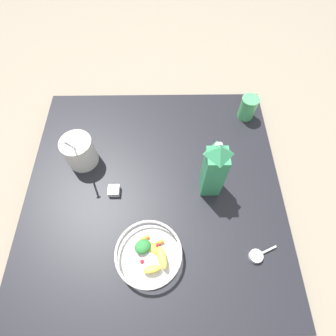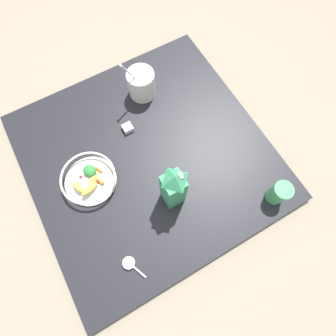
% 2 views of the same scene
% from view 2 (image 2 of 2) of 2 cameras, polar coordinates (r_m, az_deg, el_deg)
% --- Properties ---
extents(ground_plane, '(6.00, 6.00, 0.00)m').
position_cam_2_polar(ground_plane, '(1.26, -4.32, 2.17)').
color(ground_plane, gray).
extents(countertop, '(1.08, 1.08, 0.04)m').
position_cam_2_polar(countertop, '(1.24, -4.38, 2.48)').
color(countertop, black).
rests_on(countertop, ground_plane).
extents(fruit_bowl, '(0.24, 0.24, 0.08)m').
position_cam_2_polar(fruit_bowl, '(1.20, -16.81, -2.31)').
color(fruit_bowl, silver).
rests_on(fruit_bowl, countertop).
extents(milk_carton, '(0.08, 0.08, 0.30)m').
position_cam_2_polar(milk_carton, '(1.02, 1.35, -4.42)').
color(milk_carton, '#338C59').
rests_on(milk_carton, countertop).
extents(yogurt_tub, '(0.13, 0.16, 0.27)m').
position_cam_2_polar(yogurt_tub, '(1.34, -5.83, 17.94)').
color(yogurt_tub, silver).
rests_on(yogurt_tub, countertop).
extents(drinking_cup, '(0.08, 0.08, 0.12)m').
position_cam_2_polar(drinking_cup, '(1.20, 23.02, -5.01)').
color(drinking_cup, '#4CB266').
rests_on(drinking_cup, countertop).
extents(spice_jar, '(0.05, 0.05, 0.03)m').
position_cam_2_polar(spice_jar, '(1.28, -8.74, 8.59)').
color(spice_jar, silver).
rests_on(spice_jar, countertop).
extents(measuring_scoop, '(0.11, 0.06, 0.02)m').
position_cam_2_polar(measuring_scoop, '(1.13, -8.34, -19.87)').
color(measuring_scoop, white).
rests_on(measuring_scoop, countertop).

